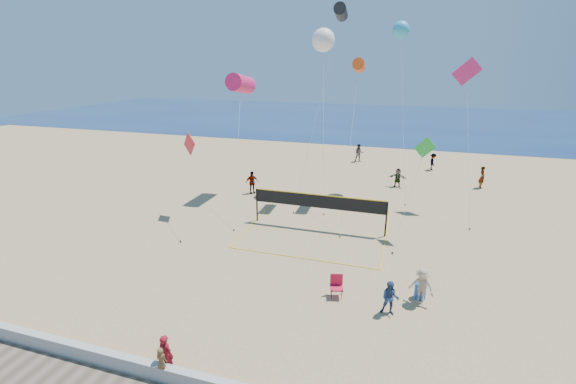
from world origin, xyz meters
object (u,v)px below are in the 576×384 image
(volleyball_net, at_px, (319,205))
(camp_chair, at_px, (337,284))
(trash_barrel, at_px, (420,291))
(woman, at_px, (166,355))

(volleyball_net, bearing_deg, camp_chair, -70.92)
(trash_barrel, xyz_separation_m, volleyball_net, (-6.16, 6.23, 1.19))
(woman, height_order, camp_chair, woman)
(volleyball_net, bearing_deg, woman, -99.39)
(woman, height_order, volleyball_net, volleyball_net)
(camp_chair, xyz_separation_m, trash_barrel, (3.68, 0.95, -0.22))
(trash_barrel, distance_m, volleyball_net, 8.85)
(woman, relative_size, trash_barrel, 2.07)
(camp_chair, bearing_deg, trash_barrel, 0.17)
(woman, xyz_separation_m, camp_chair, (4.73, 6.33, -0.19))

